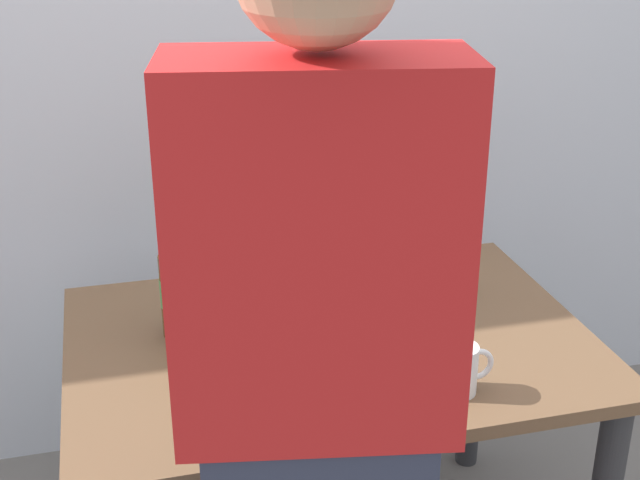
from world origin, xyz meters
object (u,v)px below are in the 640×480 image
object	(u,v)px
beer_bottle_green	(175,287)
person_figure	(317,431)
beer_bottle_brown	(221,271)
beer_bottle_amber	(210,301)
laptop	(385,287)
coffee_mug	(460,369)

from	to	relation	value
beer_bottle_green	person_figure	distance (m)	0.75
beer_bottle_brown	beer_bottle_amber	bearing A→B (deg)	-108.89
laptop	coffee_mug	world-z (taller)	laptop
laptop	beer_bottle_amber	size ratio (longest dim) A/B	1.45
person_figure	beer_bottle_brown	bearing A→B (deg)	92.59
beer_bottle_amber	laptop	bearing A→B (deg)	13.45
laptop	beer_bottle_green	bearing A→B (deg)	-176.95
beer_bottle_brown	person_figure	distance (m)	0.79
laptop	beer_bottle_brown	size ratio (longest dim) A/B	1.33
beer_bottle_green	coffee_mug	world-z (taller)	beer_bottle_green
person_figure	coffee_mug	distance (m)	0.54
laptop	person_figure	world-z (taller)	person_figure
laptop	beer_bottle_brown	xyz separation A→B (m)	(-0.40, 0.02, 0.08)
beer_bottle_amber	coffee_mug	distance (m)	0.57
beer_bottle_green	beer_bottle_amber	xyz separation A→B (m)	(0.07, -0.08, -0.01)
beer_bottle_green	beer_bottle_brown	bearing A→B (deg)	24.28
beer_bottle_green	coffee_mug	distance (m)	0.67
beer_bottle_amber	coffee_mug	world-z (taller)	beer_bottle_amber
laptop	person_figure	size ratio (longest dim) A/B	0.24
beer_bottle_green	coffee_mug	xyz separation A→B (m)	(0.54, -0.39, -0.07)
beer_bottle_green	person_figure	bearing A→B (deg)	-78.45
laptop	beer_bottle_green	size ratio (longest dim) A/B	1.31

